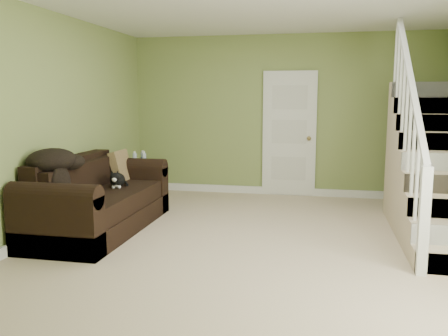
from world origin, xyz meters
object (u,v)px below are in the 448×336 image
at_px(sofa, 97,203).
at_px(cat, 117,180).
at_px(side_table, 141,183).
at_px(banana, 89,198).

xyz_separation_m(sofa, cat, (0.13, 0.29, 0.23)).
distance_m(side_table, banana, 2.14).
relative_size(cat, banana, 2.61).
bearing_deg(cat, sofa, -129.06).
distance_m(cat, banana, 0.77).
height_order(sofa, cat, sofa).
height_order(cat, banana, cat).
xyz_separation_m(sofa, side_table, (-0.08, 1.63, -0.05)).
bearing_deg(banana, side_table, 95.81).
height_order(side_table, cat, side_table).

